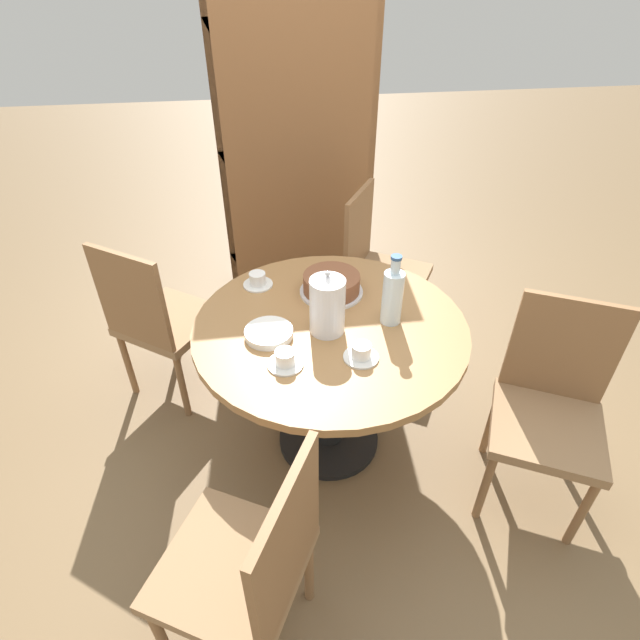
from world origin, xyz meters
name	(u,v)px	position (x,y,z in m)	size (l,w,h in m)	color
ground_plane	(329,439)	(0.00, 0.00, 0.00)	(14.00, 14.00, 0.00)	brown
dining_table	(330,353)	(0.00, 0.00, 0.56)	(1.12, 1.12, 0.72)	black
chair_a	(550,407)	(0.83, -0.35, 0.48)	(0.57, 0.57, 0.91)	olive
chair_b	(378,266)	(0.41, 0.80, 0.48)	(0.58, 0.58, 0.91)	olive
chair_c	(159,319)	(-0.77, 0.47, 0.48)	(0.59, 0.59, 0.91)	olive
chair_d	(249,566)	(-0.37, -0.82, 0.48)	(0.57, 0.57, 0.91)	olive
bookshelf	(294,143)	(0.01, 1.46, 0.99)	(0.93, 0.28, 2.00)	brown
coffee_pot	(327,304)	(-0.02, -0.04, 0.84)	(0.14, 0.14, 0.27)	silver
water_bottle	(393,296)	(0.24, -0.01, 0.84)	(0.08, 0.08, 0.30)	silver
cake_main	(331,284)	(0.04, 0.22, 0.76)	(0.28, 0.28, 0.09)	silver
cup_a	(258,280)	(-0.28, 0.33, 0.74)	(0.13, 0.13, 0.06)	silver
cup_b	(285,360)	(-0.20, -0.22, 0.74)	(0.13, 0.13, 0.06)	silver
cup_c	(361,353)	(0.08, -0.22, 0.74)	(0.13, 0.13, 0.06)	silver
plate_stack	(269,333)	(-0.25, -0.04, 0.73)	(0.19, 0.19, 0.03)	white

